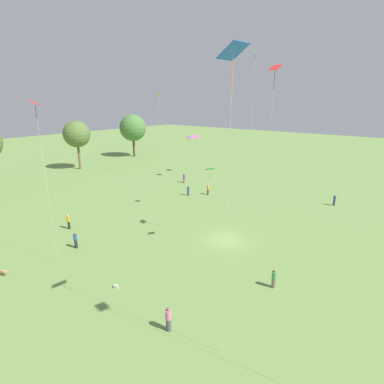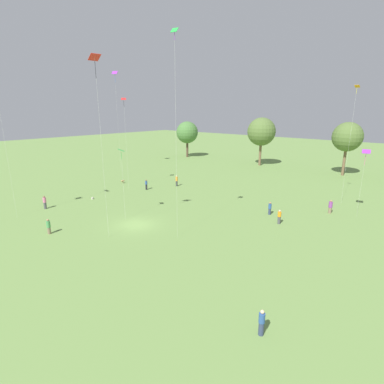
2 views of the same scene
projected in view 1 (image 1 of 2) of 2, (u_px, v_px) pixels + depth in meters
ground_plane at (225, 240)px, 33.07m from camera, size 240.00×240.00×0.00m
tree_2 at (77, 134)px, 65.24m from camera, size 5.77×5.77×10.66m
tree_3 at (133, 128)px, 80.46m from camera, size 7.07×7.07×11.28m
person_0 at (184, 178)px, 55.95m from camera, size 0.48×0.48×1.77m
person_1 at (274, 278)px, 24.45m from camera, size 0.55×0.55×1.70m
person_2 at (69, 221)px, 35.68m from camera, size 0.40×0.40×1.92m
person_3 at (208, 190)px, 48.82m from camera, size 0.48×0.48×1.71m
person_4 at (76, 240)px, 31.08m from camera, size 0.52×0.52×1.73m
person_5 at (188, 191)px, 48.40m from camera, size 0.41×0.41×1.67m
person_6 at (168, 319)px, 19.83m from camera, size 0.46×0.46×1.80m
person_7 at (334, 200)px, 43.75m from camera, size 0.52×0.52×1.70m
kite_0 at (189, 139)px, 56.78m from camera, size 1.06×1.00×8.35m
kite_1 at (196, 138)px, 61.18m from camera, size 1.44×1.40×7.96m
kite_2 at (254, 75)px, 32.86m from camera, size 0.72×0.61×19.96m
kite_3 at (274, 79)px, 26.21m from camera, size 0.97×1.07×17.76m
kite_4 at (210, 172)px, 29.02m from camera, size 1.04×1.02×8.60m
kite_5 at (159, 103)px, 55.30m from camera, size 0.61×0.54×16.05m
kite_8 at (233, 65)px, 13.55m from camera, size 1.31×1.16×17.22m
kite_9 at (36, 115)px, 24.33m from camera, size 1.00×1.01×14.77m
dog_1 at (4, 272)px, 26.21m from camera, size 0.42×0.75×0.60m
picnic_bag_0 at (116, 286)px, 24.57m from camera, size 0.32×0.38×0.29m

